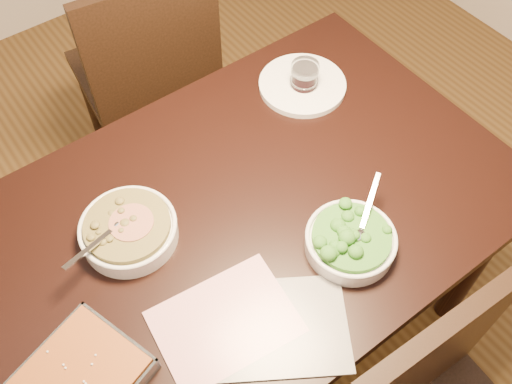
{
  "coord_description": "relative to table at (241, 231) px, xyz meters",
  "views": [
    {
      "loc": [
        -0.43,
        -0.65,
        1.92
      ],
      "look_at": [
        0.04,
        -0.01,
        0.8
      ],
      "focal_mm": 40.0,
      "sensor_mm": 36.0,
      "label": 1
    }
  ],
  "objects": [
    {
      "name": "magazine_a",
      "position": [
        -0.2,
        -0.22,
        0.1
      ],
      "size": [
        0.32,
        0.25,
        0.01
      ],
      "primitive_type": "cube",
      "rotation": [
        0.0,
        0.0,
        -0.12
      ],
      "color": "#C13757",
      "rests_on": "table"
    },
    {
      "name": "broccoli_bowl",
      "position": [
        0.15,
        -0.24,
        0.12
      ],
      "size": [
        0.22,
        0.21,
        0.08
      ],
      "color": "white",
      "rests_on": "table"
    },
    {
      "name": "table",
      "position": [
        0.0,
        0.0,
        0.0
      ],
      "size": [
        1.4,
        0.9,
        0.75
      ],
      "color": "black",
      "rests_on": "ground"
    },
    {
      "name": "coaster",
      "position": [
        0.39,
        0.24,
        0.1
      ],
      "size": [
        0.1,
        0.1,
        0.0
      ],
      "primitive_type": "cube",
      "color": "white",
      "rests_on": "table"
    },
    {
      "name": "dinner_plate",
      "position": [
        0.4,
        0.24,
        0.1
      ],
      "size": [
        0.25,
        0.25,
        0.02
      ],
      "primitive_type": "cylinder",
      "color": "white",
      "rests_on": "table"
    },
    {
      "name": "ground",
      "position": [
        0.0,
        0.0,
        -0.65
      ],
      "size": [
        4.0,
        4.0,
        0.0
      ],
      "primitive_type": "plane",
      "color": "#4B3115",
      "rests_on": "ground"
    },
    {
      "name": "chair_far",
      "position": [
        0.16,
        0.79,
        -0.12
      ],
      "size": [
        0.51,
        0.51,
        0.96
      ],
      "rotation": [
        0.0,
        0.0,
        3.01
      ],
      "color": "black",
      "rests_on": "ground"
    },
    {
      "name": "stew_bowl",
      "position": [
        -0.25,
        0.1,
        0.13
      ],
      "size": [
        0.25,
        0.23,
        0.09
      ],
      "color": "white",
      "rests_on": "table"
    },
    {
      "name": "magazine_b",
      "position": [
        -0.12,
        -0.29,
        0.1
      ],
      "size": [
        0.39,
        0.36,
        0.01
      ],
      "primitive_type": "cube",
      "rotation": [
        0.0,
        0.0,
        -0.57
      ],
      "color": "#292A31",
      "rests_on": "table"
    },
    {
      "name": "wine_tumbler",
      "position": [
        0.39,
        0.24,
        0.14
      ],
      "size": [
        0.08,
        0.08,
        0.09
      ],
      "color": "black",
      "rests_on": "coaster"
    }
  ]
}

